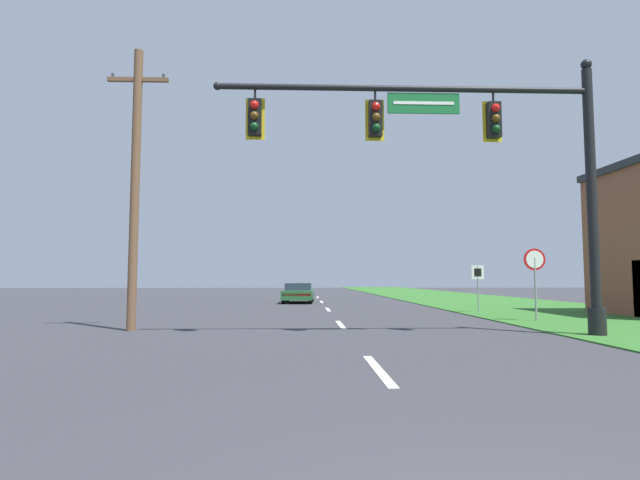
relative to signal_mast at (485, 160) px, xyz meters
The scene contains 7 objects.
grass_verge_right 21.19m from the signal_mast, 70.40° to the left, with size 10.00×110.00×0.04m.
road_center_line 12.88m from the signal_mast, 107.22° to the left, with size 0.16×34.80×0.01m.
signal_mast is the anchor object (origin of this frame).
car_ahead 19.61m from the signal_mast, 105.23° to the left, with size 2.04×4.33×1.19m.
stop_sign 6.08m from the signal_mast, 52.72° to the left, with size 0.76×0.07×2.50m.
route_sign_post 9.79m from the signal_mast, 71.99° to the left, with size 0.55×0.06×2.03m.
utility_pole_near 9.91m from the signal_mast, 169.07° to the left, with size 1.80×0.26×8.32m.
Camera 1 is at (-1.25, -2.26, 1.49)m, focal length 28.00 mm.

